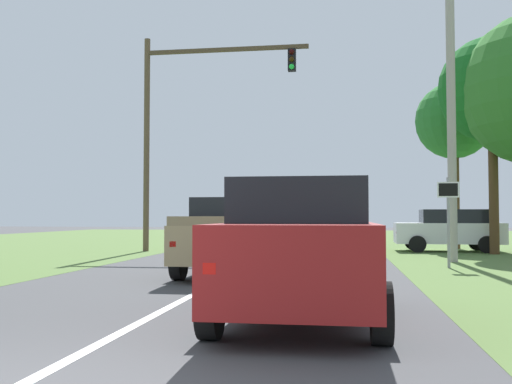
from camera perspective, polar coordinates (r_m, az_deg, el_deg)
name	(u,v)px	position (r m, az deg, el deg)	size (l,w,h in m)	color
ground_plane	(235,273)	(15.04, -2.07, -7.97)	(120.00, 120.00, 0.00)	#424244
red_suv_near	(302,247)	(8.18, 4.59, -5.45)	(2.23, 4.45, 1.95)	maroon
pickup_truck_lead	(236,235)	(14.58, -1.95, -4.30)	(2.36, 5.57, 1.91)	tan
traffic_light	(184,112)	(24.31, -7.17, 7.82)	(6.90, 0.40, 8.92)	brown
keep_moving_sign	(448,210)	(17.09, 18.49, -1.70)	(0.60, 0.09, 2.55)	gray
crossing_suv_far	(449,229)	(25.08, 18.57, -3.53)	(4.30, 2.16, 1.73)	silver
utility_pole_right	(451,102)	(19.82, 18.75, 8.45)	(0.28, 0.28, 10.30)	#9E998E
extra_tree_1	(454,121)	(27.55, 19.03, 6.61)	(3.44, 3.44, 7.48)	#4C351E
extra_tree_2	(492,90)	(24.41, 22.31, 9.34)	(4.07, 4.07, 8.42)	#4C351E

